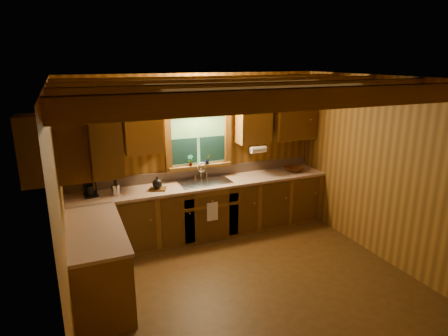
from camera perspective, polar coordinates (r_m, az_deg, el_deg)
name	(u,v)px	position (r m, az deg, el deg)	size (l,w,h in m)	color
room	(250,189)	(4.62, 3.86, -3.12)	(4.20, 4.20, 4.20)	#4B3012
ceiling_beams	(252,88)	(4.38, 4.15, 11.75)	(4.20, 2.54, 0.18)	brown
base_cabinets	(182,222)	(5.89, -6.33, -7.94)	(4.20, 2.22, 0.86)	brown
countertop	(182,193)	(5.73, -6.35, -3.78)	(4.20, 2.24, 0.04)	tan
backsplash	(199,173)	(6.38, -3.79, -0.72)	(4.20, 0.02, 0.16)	tan
dishwasher_panel	(122,251)	(5.18, -14.95, -11.94)	(0.02, 0.60, 0.80)	white
upper_cabinets	(171,129)	(5.59, -7.88, 5.84)	(4.19, 1.77, 0.78)	brown
window	(199,141)	(6.23, -3.83, 4.08)	(1.12, 0.08, 1.00)	brown
window_sill	(200,166)	(6.28, -3.62, 0.35)	(1.06, 0.14, 0.04)	brown
wall_sconce	(200,102)	(6.01, -3.55, 9.80)	(0.45, 0.21, 0.17)	black
paper_towel_roll	(258,150)	(6.32, 5.13, 2.75)	(0.11, 0.11, 0.27)	white
dish_towel	(212,212)	(5.98, -1.74, -6.52)	(0.18, 0.01, 0.30)	white
sink	(205,185)	(6.16, -2.90, -2.52)	(0.82, 0.48, 0.43)	silver
coffee_maker	(90,185)	(5.84, -19.40, -2.43)	(0.18, 0.23, 0.32)	black
utensil_crock	(116,189)	(5.78, -15.88, -3.04)	(0.12, 0.12, 0.34)	silver
cutting_board	(158,189)	(5.88, -9.88, -3.10)	(0.25, 0.18, 0.02)	#503211
teakettle	(157,184)	(5.85, -9.92, -2.30)	(0.15, 0.15, 0.19)	black
wicker_basket	(294,169)	(6.83, 10.39, -0.17)	(0.33, 0.33, 0.08)	#48230C
potted_plant_left	(190,160)	(6.18, -5.03, 1.14)	(0.10, 0.07, 0.18)	#503211
potted_plant_right	(208,159)	(6.27, -2.46, 1.29)	(0.09, 0.07, 0.16)	#503211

